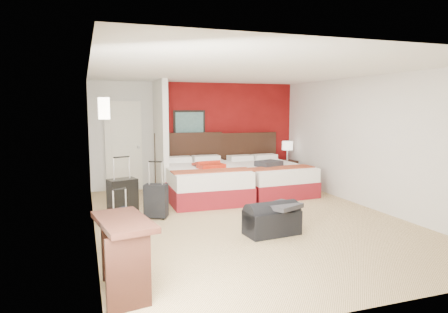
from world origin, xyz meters
name	(u,v)px	position (x,y,z in m)	size (l,w,h in m)	color
ground	(248,219)	(0.00, 0.00, 0.00)	(6.50, 6.50, 0.00)	#D2B681
room_walls	(151,142)	(-1.40, 1.42, 1.26)	(5.02, 6.52, 2.50)	silver
red_accent_panel	(226,134)	(0.75, 3.23, 1.25)	(3.50, 0.04, 2.50)	maroon
partition_wall	(161,137)	(-1.00, 2.61, 1.25)	(0.12, 1.20, 2.50)	silver
entry_door	(124,146)	(-1.75, 3.20, 1.02)	(0.82, 0.06, 2.05)	silver
bed_left	(203,182)	(-0.26, 1.88, 0.33)	(1.55, 2.22, 0.67)	white
bed_right	(267,178)	(1.29, 1.98, 0.31)	(1.47, 2.10, 0.63)	silver
red_suitcase_open	(208,165)	(-0.16, 1.78, 0.71)	(0.52, 0.72, 0.09)	#B7230F
jacket_bundle	(269,164)	(1.19, 1.68, 0.69)	(0.50, 0.40, 0.12)	#323237
nightstand	(287,172)	(2.23, 2.79, 0.29)	(0.41, 0.41, 0.57)	black
table_lamp	(287,151)	(2.23, 2.79, 0.82)	(0.27, 0.27, 0.49)	white
suitcase_black	(123,201)	(-2.03, 0.61, 0.34)	(0.46, 0.29, 0.69)	black
suitcase_charcoal	(156,202)	(-1.47, 0.58, 0.28)	(0.38, 0.24, 0.56)	black
suitcase_navy	(121,228)	(-2.17, -0.63, 0.24)	(0.34, 0.21, 0.48)	black
duffel_bag	(272,221)	(0.03, -0.89, 0.20)	(0.81, 0.43, 0.41)	black
jacket_draped	(283,206)	(0.18, -0.94, 0.44)	(0.50, 0.42, 0.07)	#323237
desk	(124,256)	(-2.26, -2.13, 0.39)	(0.47, 0.94, 0.79)	black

